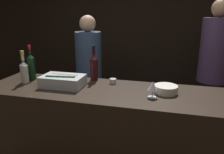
{
  "coord_description": "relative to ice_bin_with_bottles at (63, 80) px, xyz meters",
  "views": [
    {
      "loc": [
        0.48,
        -1.5,
        1.7
      ],
      "look_at": [
        0.0,
        0.38,
        1.13
      ],
      "focal_mm": 35.0,
      "sensor_mm": 36.0,
      "label": 1
    }
  ],
  "objects": [
    {
      "name": "bowl_white",
      "position": [
        0.98,
        0.06,
        -0.02
      ],
      "size": [
        0.21,
        0.21,
        0.07
      ],
      "color": "silver",
      "rests_on": "bar_counter"
    },
    {
      "name": "candle_votive",
      "position": [
        0.45,
        0.21,
        -0.03
      ],
      "size": [
        0.07,
        0.07,
        0.05
      ],
      "color": "silver",
      "rests_on": "bar_counter"
    },
    {
      "name": "rose_wine_bottle",
      "position": [
        -0.43,
        0.01,
        0.07
      ],
      "size": [
        0.08,
        0.08,
        0.33
      ],
      "color": "#B2B7AD",
      "rests_on": "bar_counter"
    },
    {
      "name": "red_wine_bottle_black_foil",
      "position": [
        0.23,
        0.28,
        0.09
      ],
      "size": [
        0.08,
        0.08,
        0.37
      ],
      "color": "black",
      "rests_on": "bar_counter"
    },
    {
      "name": "person_blond_tee",
      "position": [
        -0.05,
        0.87,
        -0.13
      ],
      "size": [
        0.35,
        0.35,
        1.67
      ],
      "rotation": [
        0.0,
        0.0,
        2.58
      ],
      "color": "black",
      "rests_on": "ground_plane"
    },
    {
      "name": "wall_back_chalkboard",
      "position": [
        0.49,
        1.97,
        0.33
      ],
      "size": [
        6.4,
        0.06,
        2.8
      ],
      "color": "black",
      "rests_on": "ground_plane"
    },
    {
      "name": "bar_counter",
      "position": [
        0.49,
        -0.0,
        -0.56
      ],
      "size": [
        2.46,
        0.69,
        1.01
      ],
      "color": "black",
      "rests_on": "ground_plane"
    },
    {
      "name": "wine_glass",
      "position": [
        0.87,
        -0.08,
        0.04
      ],
      "size": [
        0.08,
        0.08,
        0.14
      ],
      "color": "silver",
      "rests_on": "bar_counter"
    },
    {
      "name": "person_in_hoodie",
      "position": [
        1.53,
        1.03,
        -0.03
      ],
      "size": [
        0.36,
        0.36,
        1.85
      ],
      "rotation": [
        0.0,
        0.0,
        2.23
      ],
      "color": "black",
      "rests_on": "ground_plane"
    },
    {
      "name": "red_wine_bottle_burgundy",
      "position": [
        -0.43,
        0.13,
        0.09
      ],
      "size": [
        0.08,
        0.08,
        0.37
      ],
      "color": "black",
      "rests_on": "bar_counter"
    },
    {
      "name": "ice_bin_with_bottles",
      "position": [
        0.0,
        0.0,
        0.0
      ],
      "size": [
        0.41,
        0.26,
        0.12
      ],
      "color": "#B7BABF",
      "rests_on": "bar_counter"
    }
  ]
}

